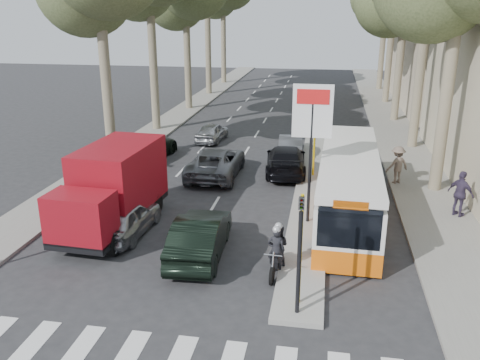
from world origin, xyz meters
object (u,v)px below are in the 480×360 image
(silver_hatchback, at_px, (127,219))
(motorcycle, at_px, (277,249))
(dark_hatchback, at_px, (200,236))
(red_truck, at_px, (114,187))
(city_bus, at_px, (348,184))

(silver_hatchback, relative_size, motorcycle, 1.94)
(dark_hatchback, relative_size, red_truck, 0.75)
(dark_hatchback, bearing_deg, red_truck, -27.82)
(silver_hatchback, distance_m, motorcycle, 6.19)
(red_truck, height_order, motorcycle, red_truck)
(red_truck, distance_m, motorcycle, 7.09)
(dark_hatchback, xyz_separation_m, motorcycle, (2.74, -0.62, 0.02))
(red_truck, bearing_deg, motorcycle, -16.74)
(dark_hatchback, height_order, motorcycle, motorcycle)
(silver_hatchback, distance_m, dark_hatchback, 3.39)
(silver_hatchback, xyz_separation_m, red_truck, (-0.69, 0.60, 1.03))
(motorcycle, bearing_deg, city_bus, 68.66)
(city_bus, bearing_deg, dark_hatchback, -137.57)
(motorcycle, bearing_deg, red_truck, 163.79)
(red_truck, relative_size, city_bus, 0.59)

